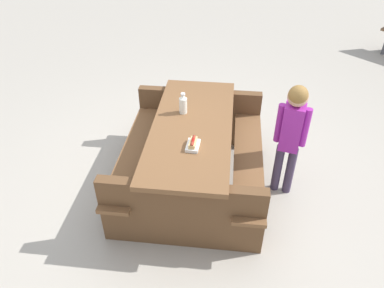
% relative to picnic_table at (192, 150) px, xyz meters
% --- Properties ---
extents(ground_plane, '(30.00, 30.00, 0.00)m').
position_rel_picnic_table_xyz_m(ground_plane, '(0.00, 0.00, -0.44)').
color(ground_plane, '#ADA599').
rests_on(ground_plane, ground).
extents(picnic_table, '(2.09, 1.80, 0.75)m').
position_rel_picnic_table_xyz_m(picnic_table, '(0.00, 0.00, 0.00)').
color(picnic_table, brown).
rests_on(picnic_table, ground).
extents(soda_bottle, '(0.08, 0.08, 0.22)m').
position_rel_picnic_table_xyz_m(soda_bottle, '(-0.23, -0.06, 0.41)').
color(soda_bottle, silver).
rests_on(soda_bottle, picnic_table).
extents(hotdog_tray, '(0.20, 0.16, 0.08)m').
position_rel_picnic_table_xyz_m(hotdog_tray, '(0.34, -0.04, 0.34)').
color(hotdog_tray, white).
rests_on(hotdog_tray, picnic_table).
extents(child_in_coat, '(0.24, 0.28, 1.22)m').
position_rel_picnic_table_xyz_m(child_in_coat, '(0.22, 0.90, 0.34)').
color(child_in_coat, '#3F334C').
rests_on(child_in_coat, ground).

